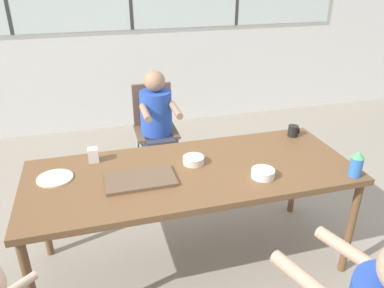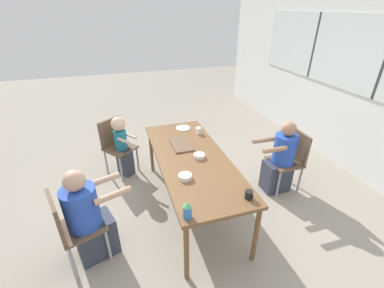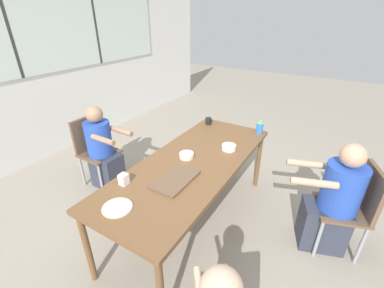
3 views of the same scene
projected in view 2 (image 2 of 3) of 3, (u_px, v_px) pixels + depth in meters
name	position (u px, v px, depth m)	size (l,w,h in m)	color
ground_plane	(192.00, 205.00, 3.42)	(16.00, 16.00, 0.00)	gray
wall_back_with_windows	(380.00, 84.00, 3.43)	(8.40, 0.08, 2.80)	silver
dining_table	(192.00, 161.00, 3.09)	(2.05, 0.81, 0.75)	brown
chair_for_woman_green_shirt	(291.00, 156.00, 3.54)	(0.40, 0.40, 0.86)	brown
chair_for_man_blue_shirt	(70.00, 224.00, 2.43)	(0.51, 0.51, 0.86)	brown
chair_for_toddler	(115.00, 142.00, 3.91)	(0.56, 0.56, 0.86)	brown
person_woman_green_shirt	(280.00, 161.00, 3.52)	(0.33, 0.57, 1.05)	#333847
person_man_blue_shirt	(89.00, 220.00, 2.54)	(0.49, 0.65, 1.07)	#333847
person_toddler	(122.00, 146.00, 3.84)	(0.37, 0.34, 0.95)	#333847
food_tray_dark	(181.00, 144.00, 3.33)	(0.41, 0.24, 0.02)	brown
coffee_mug	(249.00, 195.00, 2.40)	(0.08, 0.07, 0.08)	black
sippy_cup	(187.00, 210.00, 2.16)	(0.08, 0.08, 0.16)	blue
milk_carton_small	(199.00, 131.00, 3.61)	(0.06, 0.06, 0.09)	silver
bowl_white_shallow	(185.00, 177.00, 2.67)	(0.14, 0.14, 0.05)	white
bowl_cereal	(199.00, 156.00, 3.05)	(0.14, 0.14, 0.05)	silver
plate_tortillas	(183.00, 128.00, 3.78)	(0.21, 0.21, 0.01)	beige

